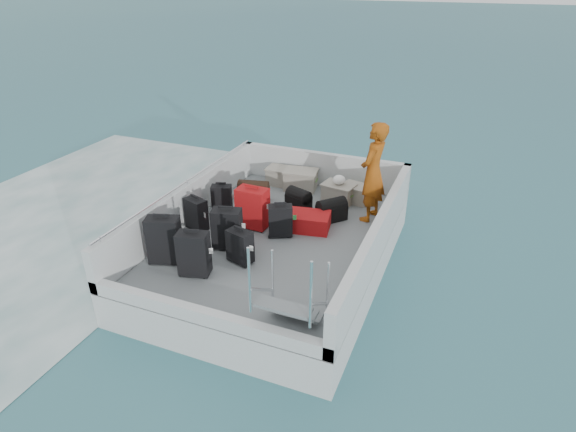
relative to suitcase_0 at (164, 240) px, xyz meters
name	(u,v)px	position (x,y,z in m)	size (l,w,h in m)	color
ground	(277,267)	(1.28, 1.39, -1.00)	(160.00, 160.00, 0.00)	#1C5165
wake_foam	(69,219)	(-3.52, 1.39, -1.00)	(10.00, 10.00, 0.00)	white
ferry_hull	(277,252)	(1.28, 1.39, -0.70)	(3.60, 5.00, 0.60)	silver
deck	(277,237)	(1.28, 1.39, -0.39)	(3.30, 4.70, 0.02)	slate
deck_fittings	(289,229)	(1.63, 1.07, -0.01)	(3.60, 5.00, 0.90)	#BBBFBF
suitcase_0	(164,240)	(0.00, 0.00, 0.00)	(0.50, 0.28, 0.76)	black
suitcase_1	(196,215)	(-0.10, 1.08, -0.09)	(0.39, 0.22, 0.59)	black
suitcase_2	(222,199)	(-0.04, 1.86, -0.11)	(0.37, 0.22, 0.53)	black
suitcase_3	(194,254)	(0.60, -0.12, -0.03)	(0.46, 0.27, 0.70)	black
suitcase_4	(227,229)	(0.69, 0.73, -0.04)	(0.47, 0.28, 0.69)	black
suitcase_5	(253,208)	(0.76, 1.54, -0.01)	(0.53, 0.32, 0.74)	#AC0D17
suitcase_6	(240,247)	(1.08, 0.43, -0.11)	(0.39, 0.23, 0.55)	black
suitcase_7	(280,221)	(1.33, 1.43, -0.10)	(0.40, 0.23, 0.57)	black
suitcase_8	(308,221)	(1.68, 1.84, -0.23)	(0.49, 0.75, 0.30)	#AC0D17
duffel_0	(254,193)	(0.28, 2.54, -0.22)	(0.60, 0.30, 0.32)	black
duffel_1	(298,201)	(1.24, 2.53, -0.22)	(0.45, 0.30, 0.32)	black
duffel_2	(331,212)	(1.95, 2.33, -0.22)	(0.52, 0.30, 0.32)	black
crate_0	(281,177)	(0.48, 3.48, -0.21)	(0.57, 0.39, 0.34)	gray
crate_1	(301,180)	(0.94, 3.40, -0.19)	(0.64, 0.44, 0.39)	gray
crate_2	(338,194)	(1.85, 3.11, -0.21)	(0.57, 0.40, 0.35)	gray
crate_3	(356,194)	(2.17, 3.25, -0.23)	(0.52, 0.36, 0.31)	gray
yellow_bag	(357,194)	(2.15, 3.37, -0.27)	(0.28, 0.26, 0.22)	yellow
white_bag	(339,181)	(1.85, 3.11, 0.05)	(0.24, 0.24, 0.18)	white
passenger	(373,172)	(2.58, 2.66, 0.52)	(0.67, 0.43, 1.81)	#D16113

